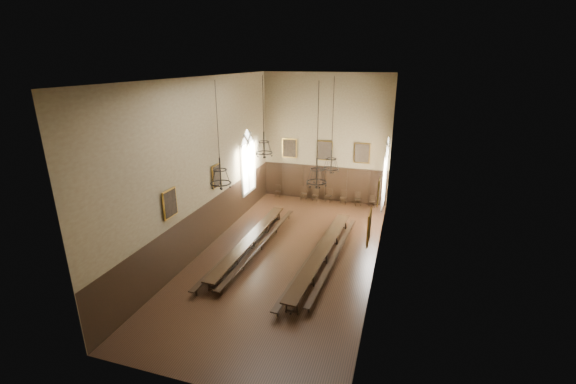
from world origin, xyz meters
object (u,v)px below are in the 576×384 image
at_px(chair_3, 315,198).
at_px(table_right, 322,256).
at_px(bench_right_inner, 314,256).
at_px(chair_6, 358,202).
at_px(bench_left_outer, 242,245).
at_px(chandelier_front_right, 317,176).
at_px(chair_4, 329,198).
at_px(chair_5, 343,200).
at_px(chair_7, 372,203).
at_px(bench_left_inner, 262,245).
at_px(table_left, 251,244).
at_px(chandelier_back_left, 264,148).
at_px(chair_0, 278,193).
at_px(chandelier_back_right, 331,163).
at_px(chair_2, 304,196).
at_px(chandelier_front_left, 221,177).
at_px(bench_right_outer, 335,258).

bearing_deg(chair_3, table_right, -69.87).
distance_m(bench_right_inner, chair_6, 8.74).
distance_m(bench_left_outer, chandelier_front_right, 6.94).
xyz_separation_m(chair_4, chair_5, (1.08, -0.08, 0.01)).
bearing_deg(bench_left_outer, chair_4, 71.29).
bearing_deg(chair_7, bench_left_inner, -140.27).
relative_size(table_left, chandelier_back_left, 2.18).
distance_m(bench_right_inner, chandelier_front_right, 5.29).
distance_m(chair_0, chandelier_back_right, 9.13).
xyz_separation_m(chandelier_back_left, chandelier_back_right, (3.75, 0.14, -0.58)).
height_order(bench_left_outer, chair_4, chair_4).
bearing_deg(bench_left_outer, chandelier_back_right, 30.78).
relative_size(bench_left_outer, chandelier_front_right, 2.32).
relative_size(chair_2, chandelier_back_left, 0.23).
distance_m(bench_left_inner, chair_5, 8.88).
xyz_separation_m(bench_left_outer, chandelier_front_left, (0.36, -2.68, 4.65)).
bearing_deg(chair_7, bench_left_outer, -144.06).
bearing_deg(chandelier_back_right, chair_7, 73.17).
bearing_deg(chair_5, bench_right_outer, -85.78).
distance_m(chair_4, chandelier_back_left, 8.40).
xyz_separation_m(chair_7, chandelier_back_left, (-5.59, -6.25, 4.90)).
relative_size(bench_left_outer, chair_0, 11.32).
bearing_deg(chair_4, chair_3, -166.47).
bearing_deg(chandelier_back_left, chair_7, 48.17).
bearing_deg(bench_right_inner, table_left, 177.17).
bearing_deg(chandelier_front_right, chair_6, 86.73).
relative_size(table_right, chandelier_front_right, 2.30).
bearing_deg(chandelier_back_left, chandelier_front_right, -47.69).
height_order(chair_7, chandelier_front_left, chandelier_front_left).
distance_m(bench_left_inner, chandelier_back_left, 5.32).
relative_size(bench_left_outer, chair_4, 10.40).
height_order(chair_3, chandelier_front_left, chandelier_front_left).
xyz_separation_m(table_left, bench_left_outer, (-0.44, -0.15, -0.08)).
bearing_deg(chair_5, chair_0, 176.88).
height_order(bench_left_inner, chair_4, chair_4).
xyz_separation_m(table_right, chandelier_back_right, (-0.21, 2.62, 4.20)).
relative_size(bench_right_inner, chair_7, 12.06).
height_order(chair_0, chair_3, chair_0).
height_order(bench_right_outer, chandelier_back_left, chandelier_back_left).
xyz_separation_m(bench_left_inner, chair_0, (-1.91, 8.41, -0.02)).
bearing_deg(bench_right_outer, bench_left_outer, -178.31).
height_order(chair_0, chair_5, chair_5).
height_order(bench_left_outer, chair_0, chair_0).
bearing_deg(chair_0, chandelier_back_left, -81.20).
bearing_deg(bench_left_outer, bench_right_outer, 1.69).
bearing_deg(chair_6, chair_0, 162.19).
relative_size(chair_3, chandelier_front_right, 0.20).
distance_m(bench_right_outer, chandelier_front_right, 5.39).
height_order(bench_right_outer, chair_4, chair_4).
bearing_deg(chandelier_back_left, chair_4, 68.71).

